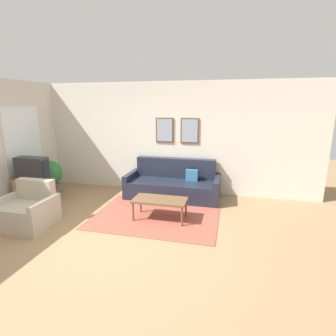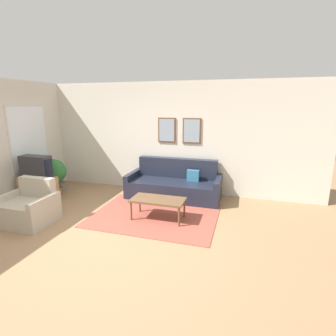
% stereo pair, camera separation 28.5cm
% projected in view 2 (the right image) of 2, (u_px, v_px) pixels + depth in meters
% --- Properties ---
extents(ground_plane, '(16.00, 16.00, 0.00)m').
position_uv_depth(ground_plane, '(102.00, 238.00, 4.35)').
color(ground_plane, '#997551').
extents(area_rug, '(2.44, 1.84, 0.01)m').
position_uv_depth(area_rug, '(155.00, 215.00, 5.24)').
color(area_rug, '#9E4C3D').
rests_on(area_rug, ground_plane).
extents(wall_back, '(8.00, 0.09, 2.70)m').
position_uv_depth(wall_back, '(156.00, 138.00, 6.57)').
color(wall_back, beige).
rests_on(wall_back, ground_plane).
extents(couch, '(2.18, 0.90, 0.89)m').
position_uv_depth(couch, '(174.00, 185.00, 6.23)').
color(couch, '#1E2333').
rests_on(couch, ground_plane).
extents(coffee_table, '(1.02, 0.50, 0.41)m').
position_uv_depth(coffee_table, '(158.00, 201.00, 5.00)').
color(coffee_table, brown).
rests_on(coffee_table, ground_plane).
extents(tv_stand, '(0.77, 0.43, 0.57)m').
position_uv_depth(tv_stand, '(39.00, 190.00, 5.94)').
color(tv_stand, '#A87F51').
rests_on(tv_stand, ground_plane).
extents(tv, '(0.69, 0.28, 0.50)m').
position_uv_depth(tv, '(36.00, 167.00, 5.81)').
color(tv, '#2D2D33').
rests_on(tv, tv_stand).
extents(armchair, '(0.91, 0.76, 0.81)m').
position_uv_depth(armchair, '(29.00, 208.00, 4.88)').
color(armchair, '#B2A893').
rests_on(armchair, ground_plane).
extents(potted_plant_tall, '(0.60, 0.60, 0.98)m').
position_uv_depth(potted_plant_tall, '(42.00, 172.00, 6.08)').
color(potted_plant_tall, '#935638').
rests_on(potted_plant_tall, ground_plane).
extents(potted_plant_by_window, '(0.42, 0.42, 0.72)m').
position_uv_depth(potted_plant_by_window, '(58.00, 174.00, 6.70)').
color(potted_plant_by_window, slate).
rests_on(potted_plant_by_window, ground_plane).
extents(potted_plant_small, '(0.59, 0.59, 0.89)m').
position_uv_depth(potted_plant_small, '(53.00, 173.00, 6.29)').
color(potted_plant_small, '#935638').
rests_on(potted_plant_small, ground_plane).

